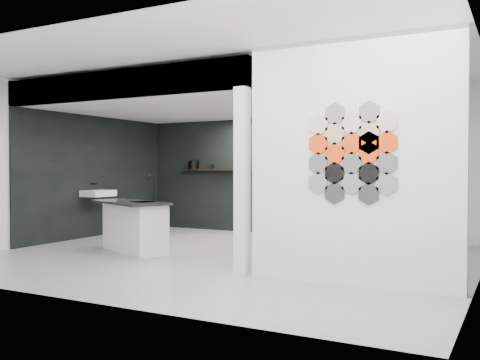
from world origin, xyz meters
name	(u,v)px	position (x,y,z in m)	size (l,w,h in m)	color
floor	(225,257)	(0.00, 0.00, -0.01)	(7.00, 6.00, 0.01)	gray
partition_panel	(352,162)	(2.23, -1.00, 1.40)	(2.45, 0.15, 2.80)	silver
bay_clad_back	(241,176)	(-1.30, 2.97, 1.18)	(4.40, 0.04, 2.35)	black
bay_clad_left	(97,176)	(-3.47, 1.00, 1.18)	(0.04, 4.00, 2.35)	black
bulkhead	(189,99)	(-1.30, 1.00, 2.55)	(4.40, 4.00, 0.40)	silver
corner_column	(242,181)	(0.82, -1.00, 1.18)	(0.16, 0.16, 2.35)	silver
fascia_beam	(116,84)	(-1.30, -0.92, 2.55)	(4.40, 0.16, 0.40)	silver
wall_basin	(98,193)	(-3.24, 0.80, 0.85)	(0.40, 0.60, 0.12)	silver
display_shelf	(243,170)	(-1.20, 2.87, 1.30)	(3.00, 0.15, 0.04)	black
kitchen_island	(134,226)	(-1.50, -0.26, 0.42)	(1.67, 1.25, 1.23)	silver
stockpot	(194,165)	(-2.41, 2.87, 1.41)	(0.22, 0.22, 0.18)	black
kettle	(291,165)	(-0.11, 2.87, 1.39)	(0.16, 0.16, 0.14)	black
glass_bowl	(304,166)	(0.15, 2.87, 1.37)	(0.14, 0.14, 0.10)	gray
glass_vase	(304,166)	(0.15, 2.87, 1.38)	(0.09, 0.09, 0.13)	gray
bottle_dark	(241,164)	(-1.23, 2.87, 1.41)	(0.07, 0.07, 0.18)	black
utensil_cup	(212,167)	(-1.94, 2.87, 1.36)	(0.07, 0.07, 0.09)	black
hex_tile_cluster	(352,153)	(2.26, -1.09, 1.50)	(1.04, 0.02, 1.16)	silver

